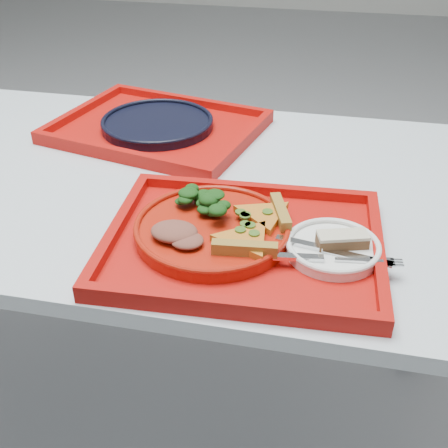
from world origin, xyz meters
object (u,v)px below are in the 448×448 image
at_px(navy_plate, 157,124).
at_px(dessert_bar, 342,240).
at_px(tray_main, 243,245).
at_px(dinner_plate, 212,231).
at_px(tray_far, 158,130).

relative_size(navy_plate, dessert_bar, 3.03).
xyz_separation_m(tray_main, dinner_plate, (-0.05, 0.01, 0.02)).
distance_m(tray_far, dessert_bar, 0.60).
bearing_deg(tray_far, tray_main, -43.56).
xyz_separation_m(dinner_plate, dessert_bar, (0.21, -0.00, 0.02)).
height_order(tray_main, tray_far, same).
relative_size(dinner_plate, navy_plate, 1.00).
distance_m(tray_main, dinner_plate, 0.06).
bearing_deg(dinner_plate, tray_main, -10.30).
bearing_deg(dinner_plate, dessert_bar, -1.30).
bearing_deg(tray_far, dinner_plate, -48.48).
bearing_deg(tray_main, navy_plate, 120.96).
relative_size(tray_main, dinner_plate, 1.73).
bearing_deg(dinner_plate, navy_plate, 118.84).
bearing_deg(dessert_bar, tray_far, 119.68).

